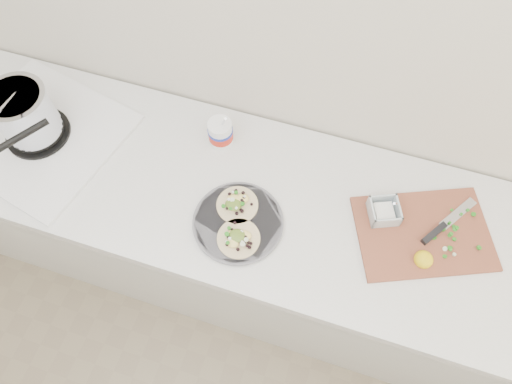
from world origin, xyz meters
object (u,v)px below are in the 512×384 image
(tub, at_px, (221,131))
(stove, at_px, (30,121))
(taco_plate, at_px, (238,221))
(cutboard, at_px, (422,229))

(tub, bearing_deg, stove, -164.31)
(tub, bearing_deg, taco_plate, -61.03)
(taco_plate, relative_size, cutboard, 0.59)
(tub, xyz_separation_m, cutboard, (0.74, -0.13, -0.05))
(taco_plate, bearing_deg, stove, 172.19)
(cutboard, bearing_deg, taco_plate, 172.23)
(taco_plate, height_order, cutboard, cutboard)
(stove, height_order, tub, stove)
(tub, distance_m, cutboard, 0.75)
(taco_plate, xyz_separation_m, cutboard, (0.58, 0.16, -0.00))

